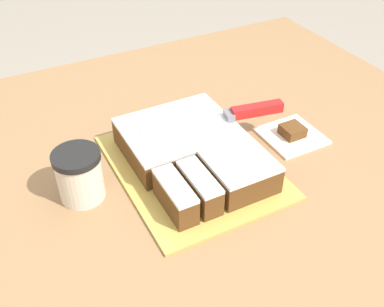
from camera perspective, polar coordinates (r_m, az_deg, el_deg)
countertop at (r=1.26m, az=-2.10°, el=-18.23°), size 1.40×1.10×0.92m
cake_board at (r=0.91m, az=0.00°, el=-1.59°), size 0.29×0.37×0.01m
cake at (r=0.90m, az=0.06°, el=0.25°), size 0.22×0.30×0.06m
knife at (r=0.94m, az=6.06°, el=5.06°), size 0.31×0.08×0.02m
coffee_cup at (r=0.84m, az=-14.10°, el=-2.69°), size 0.09×0.09×0.10m
paper_napkin at (r=1.02m, az=12.53°, el=2.20°), size 0.12×0.12×0.01m
brownie at (r=1.01m, az=12.64°, el=2.85°), size 0.05×0.05×0.02m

